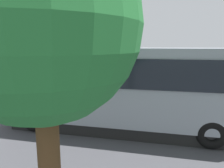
# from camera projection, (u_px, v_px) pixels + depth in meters

# --- Properties ---
(ground_plane) EXTENTS (80.00, 80.00, 0.00)m
(ground_plane) POSITION_uv_depth(u_px,v_px,m) (151.00, 102.00, 12.84)
(ground_plane) COLOR #424247
(tour_bus) EXTENTS (9.38, 3.13, 3.25)m
(tour_bus) POSITION_uv_depth(u_px,v_px,m) (120.00, 89.00, 8.50)
(tour_bus) COLOR #8C939E
(tour_bus) RESTS_ON ground_plane
(spectator_far_left) EXTENTS (0.58, 0.37, 1.79)m
(spectator_far_left) POSITION_uv_depth(u_px,v_px,m) (143.00, 90.00, 11.16)
(spectator_far_left) COLOR black
(spectator_far_left) RESTS_ON ground_plane
(spectator_left) EXTENTS (0.58, 0.38, 1.65)m
(spectator_left) POSITION_uv_depth(u_px,v_px,m) (122.00, 91.00, 11.25)
(spectator_left) COLOR black
(spectator_left) RESTS_ON ground_plane
(spectator_centre) EXTENTS (0.58, 0.35, 1.79)m
(spectator_centre) POSITION_uv_depth(u_px,v_px,m) (102.00, 89.00, 11.26)
(spectator_centre) COLOR black
(spectator_centre) RESTS_ON ground_plane
(parked_motorcycle_silver) EXTENTS (2.05, 0.58, 0.99)m
(parked_motorcycle_silver) POSITION_uv_depth(u_px,v_px,m) (111.00, 102.00, 10.84)
(parked_motorcycle_silver) COLOR black
(parked_motorcycle_silver) RESTS_ON ground_plane
(stunt_motorcycle) EXTENTS (1.94, 0.99, 1.66)m
(stunt_motorcycle) POSITION_uv_depth(u_px,v_px,m) (88.00, 79.00, 14.92)
(stunt_motorcycle) COLOR black
(stunt_motorcycle) RESTS_ON ground_plane
(tree_right) EXTENTS (2.61, 2.61, 5.30)m
(tree_right) POSITION_uv_depth(u_px,v_px,m) (41.00, 11.00, 2.70)
(tree_right) COLOR #51381E
(tree_right) RESTS_ON ground_plane
(bay_line_a) EXTENTS (0.23, 3.80, 0.01)m
(bay_line_a) POSITION_uv_depth(u_px,v_px,m) (192.00, 102.00, 12.77)
(bay_line_a) COLOR white
(bay_line_a) RESTS_ON ground_plane
(bay_line_b) EXTENTS (0.23, 3.83, 0.01)m
(bay_line_b) POSITION_uv_depth(u_px,v_px,m) (150.00, 100.00, 13.15)
(bay_line_b) COLOR white
(bay_line_b) RESTS_ON ground_plane
(bay_line_c) EXTENTS (0.24, 4.10, 0.01)m
(bay_line_c) POSITION_uv_depth(u_px,v_px,m) (110.00, 99.00, 13.54)
(bay_line_c) COLOR white
(bay_line_c) RESTS_ON ground_plane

